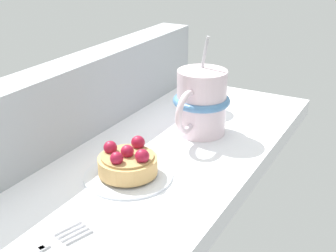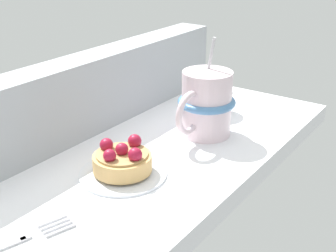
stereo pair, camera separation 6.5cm
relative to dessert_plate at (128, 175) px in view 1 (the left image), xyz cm
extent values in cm
cube|color=white|center=(2.89, 1.75, -1.82)|extent=(76.78, 31.47, 2.95)
cube|color=#9EA3A8|center=(2.89, 14.54, 5.60)|extent=(75.25, 5.89, 11.89)
cylinder|color=silver|center=(0.00, 0.00, 0.02)|extent=(11.66, 11.66, 0.73)
cylinder|color=silver|center=(0.00, 0.00, -0.16)|extent=(6.41, 6.41, 0.37)
cylinder|color=tan|center=(0.00, 0.00, 1.48)|extent=(7.78, 7.78, 2.17)
cylinder|color=#AB854F|center=(0.00, 0.00, 2.71)|extent=(6.84, 6.84, 0.30)
sphere|color=maroon|center=(0.00, 0.00, 3.42)|extent=(1.72, 1.72, 1.72)
sphere|color=maroon|center=(2.59, 0.20, 3.45)|extent=(1.85, 1.85, 1.85)
sphere|color=maroon|center=(-0.06, 2.61, 3.39)|extent=(1.80, 1.80, 1.80)
sphere|color=maroon|center=(-2.29, 0.06, 3.45)|extent=(1.68, 1.68, 1.68)
sphere|color=maroon|center=(-0.28, -2.42, 3.47)|extent=(1.84, 1.84, 1.84)
cylinder|color=silver|center=(17.69, -2.17, 4.78)|extent=(7.73, 7.73, 10.24)
torus|color=#4C7FB2|center=(17.69, -2.17, 5.05)|extent=(8.97, 8.97, 1.20)
torus|color=silver|center=(12.82, -2.17, 4.78)|extent=(6.69, 0.96, 6.69)
cylinder|color=#B7B7BC|center=(19.24, -1.59, 11.07)|extent=(0.70, 1.75, 7.55)
cube|color=#B7B7BC|center=(-16.39, -0.59, -0.04)|extent=(1.31, 0.89, 0.60)
cube|color=#B7B7BC|center=(-13.36, -2.66, -0.04)|extent=(3.42, 1.25, 0.60)
cube|color=#B7B7BC|center=(-13.15, -1.96, -0.04)|extent=(3.42, 1.25, 0.60)
cube|color=#B7B7BC|center=(-12.94, -1.26, -0.04)|extent=(3.42, 1.25, 0.60)
cube|color=#B7B7BC|center=(-12.72, -0.56, -0.04)|extent=(3.42, 1.25, 0.60)
cylinder|color=silver|center=(26.23, 1.83, 1.59)|extent=(6.69, 6.69, 3.87)
torus|color=silver|center=(26.23, 1.83, 3.52)|extent=(7.15, 7.15, 0.60)
camera|label=1|loc=(-43.58, -30.01, 29.74)|focal=49.09mm
camera|label=2|loc=(-40.13, -35.53, 29.74)|focal=49.09mm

